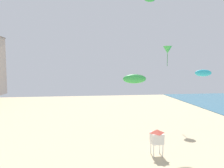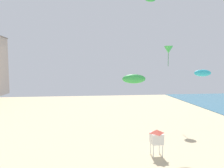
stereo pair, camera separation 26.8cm
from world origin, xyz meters
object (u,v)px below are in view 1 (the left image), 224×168
kite_green_delta (168,50)px  kite_green_parafoil_2 (150,0)px  lifeguard_stand (157,137)px  kite_green_parafoil (135,79)px  kite_cyan_parafoil (203,73)px

kite_green_delta → kite_green_parafoil_2: kite_green_parafoil_2 is taller
lifeguard_stand → kite_green_parafoil: kite_green_parafoil is taller
kite_green_delta → lifeguard_stand: bearing=-115.6°
kite_cyan_parafoil → kite_green_parafoil_2: size_ratio=0.90×
kite_green_parafoil → kite_cyan_parafoil: kite_cyan_parafoil is taller
kite_cyan_parafoil → kite_green_parafoil_2: 17.50m
kite_green_parafoil → kite_cyan_parafoil: bearing=-32.2°
lifeguard_stand → kite_green_parafoil_2: bearing=83.0°
kite_cyan_parafoil → kite_green_parafoil: bearing=147.8°
kite_cyan_parafoil → kite_green_parafoil_2: (0.28, 14.47, 9.83)m
lifeguard_stand → kite_green_parafoil: 6.38m
kite_green_parafoil → kite_cyan_parafoil: size_ratio=1.54×
kite_green_delta → kite_green_parafoil_2: bearing=-152.8°
kite_green_delta → kite_green_parafoil_2: (-3.50, -1.80, 6.75)m
kite_green_delta → kite_green_parafoil_2: size_ratio=2.07×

